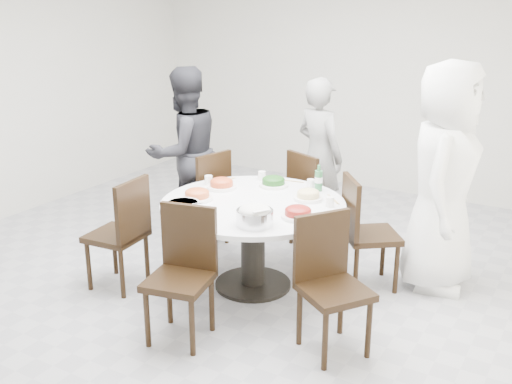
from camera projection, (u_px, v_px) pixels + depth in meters
The scene contains 23 objects.
floor at pixel (242, 273), 5.30m from camera, with size 6.00×6.00×0.01m, color #A2A2A7.
wall_back at pixel (370, 77), 7.33m from camera, with size 6.00×0.01×2.80m, color beige.
wall_left at pixel (0, 90), 6.32m from camera, with size 0.01×6.00×2.80m, color beige.
dining_table at pixel (253, 245), 4.96m from camera, with size 1.50×1.50×0.75m, color white.
chair_ne at pixel (372, 233), 4.94m from camera, with size 0.42×0.42×0.95m, color black.
chair_n at pixel (317, 199), 5.77m from camera, with size 0.42×0.42×0.95m, color black.
chair_nw at pixel (201, 198), 5.81m from camera, with size 0.42×0.42×0.95m, color black.
chair_sw at pixel (116, 233), 4.94m from camera, with size 0.42×0.42×0.95m, color black.
chair_s at pixel (179, 278), 4.15m from camera, with size 0.42×0.42×0.95m, color black.
chair_se at pixel (335, 288), 4.00m from camera, with size 0.42×0.42×0.95m, color black.
diner_right at pixel (444, 178), 4.82m from camera, with size 0.92×0.60×1.88m, color white.
diner_middle at pixel (319, 156), 6.05m from camera, with size 0.58×0.38×1.59m, color black.
diner_left at pixel (184, 153), 5.98m from camera, with size 0.83×0.64×1.70m, color black.
dish_greens at pixel (273, 183), 5.23m from camera, with size 0.25×0.25×0.07m, color white.
dish_pale at pixel (308, 196), 4.88m from camera, with size 0.24×0.24×0.06m, color white.
dish_orange at pixel (222, 185), 5.17m from camera, with size 0.25×0.25×0.07m, color white.
dish_redbrown at pixel (298, 214), 4.48m from camera, with size 0.26×0.26×0.06m, color white.
dish_tofu at pixel (197, 196), 4.88m from camera, with size 0.26×0.26×0.07m, color white.
rice_bowl at pixel (255, 218), 4.33m from camera, with size 0.27×0.27×0.12m, color silver.
soup_bowl at pixel (183, 207), 4.59m from camera, with size 0.26×0.26×0.08m, color white.
beverage_bottle at pixel (319, 178), 5.09m from camera, with size 0.07×0.07×0.23m, color #286637.
tea_cups at pixel (288, 178), 5.33m from camera, with size 0.07×0.07×0.08m, color white.
chopsticks at pixel (293, 182), 5.36m from camera, with size 0.24×0.04×0.01m, color tan, non-canonical shape.
Camera 1 is at (2.56, -4.09, 2.32)m, focal length 42.00 mm.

